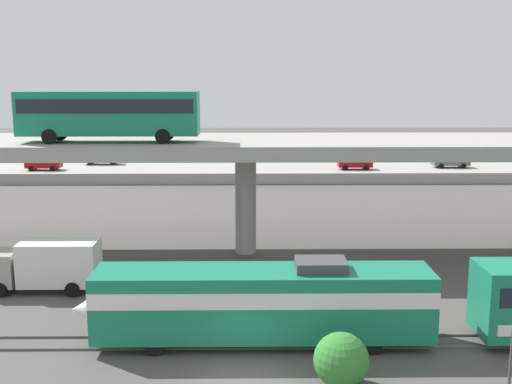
# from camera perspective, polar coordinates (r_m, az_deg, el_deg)

# --- Properties ---
(ground_plane) EXTENTS (260.00, 260.00, 0.00)m
(ground_plane) POSITION_cam_1_polar(r_m,az_deg,el_deg) (28.07, -1.08, -16.68)
(ground_plane) COLOR #4C4944
(rail_strip_near) EXTENTS (110.00, 0.12, 0.12)m
(rail_strip_near) POSITION_cam_1_polar(r_m,az_deg,el_deg) (31.00, -1.04, -13.81)
(rail_strip_near) COLOR #59544C
(rail_strip_near) RESTS_ON ground_plane
(rail_strip_far) EXTENTS (110.00, 0.12, 0.12)m
(rail_strip_far) POSITION_cam_1_polar(r_m,az_deg,el_deg) (32.31, -1.03, -12.77)
(rail_strip_far) COLOR #59544C
(rail_strip_far) RESTS_ON ground_plane
(train_locomotive) EXTENTS (17.18, 3.04, 4.18)m
(train_locomotive) POSITION_cam_1_polar(r_m,az_deg,el_deg) (30.86, -0.88, -9.65)
(train_locomotive) COLOR #197A56
(train_locomotive) RESTS_ON ground_plane
(highway_overpass) EXTENTS (96.00, 10.18, 8.29)m
(highway_overpass) POSITION_cam_1_polar(r_m,az_deg,el_deg) (45.28, -0.94, 3.72)
(highway_overpass) COLOR #9E998E
(highway_overpass) RESTS_ON ground_plane
(transit_bus_on_overpass) EXTENTS (12.00, 2.68, 3.40)m
(transit_bus_on_overpass) POSITION_cam_1_polar(r_m,az_deg,el_deg) (44.12, -13.00, 7.03)
(transit_bus_on_overpass) COLOR #197A56
(transit_bus_on_overpass) RESTS_ON highway_overpass
(service_truck_west) EXTENTS (6.80, 2.46, 3.04)m
(service_truck_west) POSITION_cam_1_polar(r_m,az_deg,el_deg) (40.29, -18.38, -6.17)
(service_truck_west) COLOR #9E998C
(service_truck_west) RESTS_ON ground_plane
(pier_parking_lot) EXTENTS (73.85, 11.68, 1.30)m
(pier_parking_lot) POSITION_cam_1_polar(r_m,az_deg,el_deg) (80.89, -0.82, 1.85)
(pier_parking_lot) COLOR #9E998E
(pier_parking_lot) RESTS_ON ground_plane
(parked_car_0) EXTENTS (4.66, 1.85, 1.50)m
(parked_car_0) POSITION_cam_1_polar(r_m,az_deg,el_deg) (85.06, -13.62, 2.95)
(parked_car_0) COLOR #9E998C
(parked_car_0) RESTS_ON pier_parking_lot
(parked_car_1) EXTENTS (4.18, 1.86, 1.50)m
(parked_car_1) POSITION_cam_1_polar(r_m,az_deg,el_deg) (81.77, -18.44, 2.40)
(parked_car_1) COLOR maroon
(parked_car_1) RESTS_ON pier_parking_lot
(parked_car_2) EXTENTS (4.49, 1.92, 1.50)m
(parked_car_2) POSITION_cam_1_polar(r_m,az_deg,el_deg) (83.49, 17.05, 2.64)
(parked_car_2) COLOR #515459
(parked_car_2) RESTS_ON pier_parking_lot
(parked_car_3) EXTENTS (4.14, 1.85, 1.50)m
(parked_car_3) POSITION_cam_1_polar(r_m,az_deg,el_deg) (79.15, 8.82, 2.57)
(parked_car_3) COLOR maroon
(parked_car_3) RESTS_ON pier_parking_lot
(harbor_water) EXTENTS (140.00, 36.00, 0.01)m
(harbor_water) POSITION_cam_1_polar(r_m,az_deg,el_deg) (103.76, -0.79, 3.40)
(harbor_water) COLOR #2D5170
(harbor_water) RESTS_ON ground_plane
(shrub_right) EXTENTS (2.32, 2.32, 2.32)m
(shrub_right) POSITION_cam_1_polar(r_m,az_deg,el_deg) (27.49, 7.64, -14.70)
(shrub_right) COLOR #317D2F
(shrub_right) RESTS_ON ground_plane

